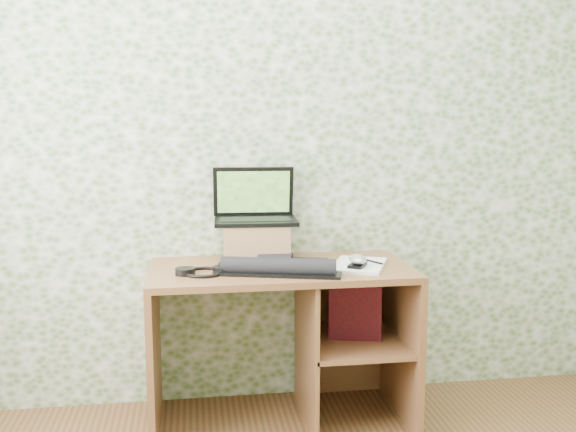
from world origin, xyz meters
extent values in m
plane|color=silver|center=(0.00, 1.75, 1.30)|extent=(3.50, 0.00, 3.50)
cube|color=brown|center=(0.00, 1.44, 0.73)|extent=(1.20, 0.60, 0.03)
cube|color=brown|center=(-0.58, 1.44, 0.36)|extent=(0.03, 0.60, 0.72)
cube|color=brown|center=(0.58, 1.44, 0.36)|extent=(0.03, 0.60, 0.72)
cube|color=brown|center=(0.12, 1.44, 0.36)|extent=(0.02, 0.56, 0.72)
cube|color=brown|center=(0.35, 1.44, 0.38)|extent=(0.46, 0.56, 0.02)
cube|color=brown|center=(0.36, 1.73, 0.36)|extent=(0.48, 0.02, 0.72)
cube|color=#A27248|center=(-0.10, 1.58, 0.84)|extent=(0.32, 0.27, 0.18)
cube|color=black|center=(-0.10, 1.58, 0.94)|extent=(0.40, 0.29, 0.02)
cube|color=black|center=(-0.10, 1.57, 0.96)|extent=(0.34, 0.16, 0.00)
cube|color=black|center=(-0.10, 1.69, 1.07)|extent=(0.39, 0.08, 0.24)
cube|color=#1C4E16|center=(-0.10, 1.69, 1.07)|extent=(0.35, 0.06, 0.21)
cube|color=black|center=(-0.03, 1.41, 0.77)|extent=(0.51, 0.30, 0.04)
cube|color=black|center=(-0.03, 1.41, 0.78)|extent=(0.19, 0.19, 0.06)
cylinder|color=black|center=(-0.03, 1.29, 0.79)|extent=(0.51, 0.21, 0.08)
cube|color=black|center=(-0.03, 1.28, 0.76)|extent=(0.56, 0.25, 0.01)
torus|color=black|center=(-0.35, 1.36, 0.76)|extent=(0.18, 0.18, 0.02)
cylinder|color=black|center=(-0.43, 1.35, 0.77)|extent=(0.09, 0.09, 0.03)
cylinder|color=black|center=(-0.27, 1.36, 0.77)|extent=(0.09, 0.09, 0.03)
cube|color=white|center=(0.36, 1.39, 0.76)|extent=(0.33, 0.38, 0.01)
ellipsoid|color=silver|center=(0.34, 1.34, 0.79)|extent=(0.13, 0.14, 0.04)
cylinder|color=black|center=(0.42, 1.42, 0.77)|extent=(0.08, 0.13, 0.01)
cube|color=maroon|center=(0.35, 1.44, 0.54)|extent=(0.26, 0.13, 0.30)
camera|label=1|loc=(-0.40, -1.42, 1.42)|focal=40.00mm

